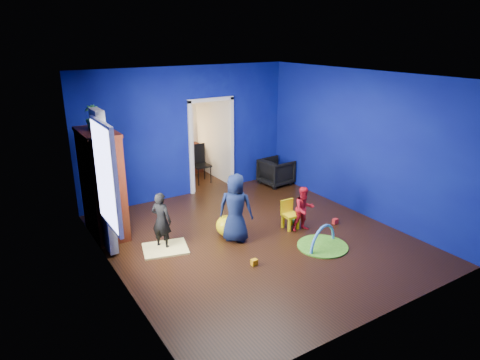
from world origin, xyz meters
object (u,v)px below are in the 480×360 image
kid_chair (291,216)px  child_navy (236,208)px  tv_armoire (102,184)px  hopper_ball (226,226)px  crt_tv (104,181)px  child_black (161,220)px  toddler_red (304,209)px  study_desk (185,159)px  folding_chair (201,165)px  armchair (276,172)px  vase (100,128)px  play_mat (322,246)px

kid_chair → child_navy: bearing=174.7°
child_navy → kid_chair: size_ratio=2.50×
tv_armoire → hopper_ball: (1.84, -1.26, -0.79)m
crt_tv → kid_chair: crt_tv is taller
child_black → crt_tv: bearing=-6.3°
child_black → tv_armoire: 1.35m
toddler_red → crt_tv: 3.70m
study_desk → folding_chair: size_ratio=0.96×
child_navy → toddler_red: child_navy is taller
child_black → child_navy: 1.31m
tv_armoire → study_desk: size_ratio=2.23×
toddler_red → hopper_ball: 1.48m
kid_chair → folding_chair: folding_chair is taller
armchair → vase: (-4.31, -0.83, 1.74)m
vase → play_mat: vase is taller
child_black → vase: (-0.67, 0.77, 1.56)m
crt_tv → study_desk: (2.78, 2.59, -0.65)m
child_navy → kid_chair: 1.21m
vase → child_navy: bearing=-32.6°
armchair → play_mat: (-1.27, -3.08, -0.31)m
study_desk → tv_armoire: bearing=-137.4°
child_navy → play_mat: child_navy is taller
child_navy → folding_chair: 3.28m
tv_armoire → study_desk: 3.88m
tv_armoire → child_navy: bearing=-38.6°
child_black → child_navy: child_navy is taller
armchair → toddler_red: size_ratio=0.82×
toddler_red → crt_tv: (-3.15, 1.85, 0.59)m
folding_chair → play_mat: bearing=-86.9°
child_black → tv_armoire: bearing=-4.7°
armchair → tv_armoire: bearing=92.1°
child_black → child_navy: (1.23, -0.44, 0.11)m
child_black → toddler_red: child_black is taller
crt_tv → folding_chair: bearing=30.4°
study_desk → folding_chair: bearing=-90.0°
hopper_ball → folding_chair: folding_chair is taller
crt_tv → kid_chair: size_ratio=1.40×
play_mat → folding_chair: (-0.22, 4.18, 0.45)m
kid_chair → folding_chair: (-0.22, 3.27, 0.21)m
play_mat → hopper_ball: bearing=133.0°
vase → hopper_ball: vase is taller
study_desk → child_navy: bearing=-102.7°
play_mat → crt_tv: bearing=139.7°
child_black → toddler_red: (2.52, -0.77, -0.08)m
child_navy → kid_chair: child_navy is taller
armchair → hopper_ball: armchair is taller
tv_armoire → folding_chair: 3.30m
hopper_ball → folding_chair: size_ratio=0.42×
vase → study_desk: (2.82, 2.89, -1.69)m
armchair → folding_chair: 1.86m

